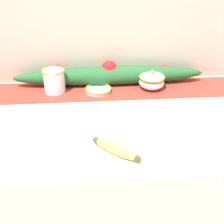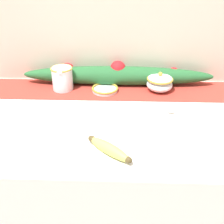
{
  "view_description": "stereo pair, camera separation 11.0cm",
  "coord_description": "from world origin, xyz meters",
  "px_view_note": "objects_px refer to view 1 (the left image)",
  "views": [
    {
      "loc": [
        -0.09,
        -1.0,
        1.54
      ],
      "look_at": [
        -0.02,
        -0.05,
        0.98
      ],
      "focal_mm": 45.0,
      "sensor_mm": 36.0,
      "label": 1
    },
    {
      "loc": [
        0.02,
        -1.0,
        1.54
      ],
      "look_at": [
        -0.02,
        -0.05,
        0.98
      ],
      "focal_mm": 45.0,
      "sensor_mm": 36.0,
      "label": 2
    }
  ],
  "objects_px": {
    "sugar_bowl": "(152,81)",
    "spoon": "(164,108)",
    "small_dish": "(98,90)",
    "banana": "(116,149)",
    "cream_pitcher": "(54,80)"
  },
  "relations": [
    {
      "from": "sugar_bowl",
      "to": "small_dish",
      "type": "xyz_separation_m",
      "value": [
        -0.26,
        -0.02,
        -0.03
      ]
    },
    {
      "from": "cream_pitcher",
      "to": "sugar_bowl",
      "type": "bearing_deg",
      "value": -0.18
    },
    {
      "from": "small_dish",
      "to": "spoon",
      "type": "bearing_deg",
      "value": -34.47
    },
    {
      "from": "cream_pitcher",
      "to": "spoon",
      "type": "distance_m",
      "value": 0.53
    },
    {
      "from": "cream_pitcher",
      "to": "small_dish",
      "type": "bearing_deg",
      "value": -4.6
    },
    {
      "from": "sugar_bowl",
      "to": "small_dish",
      "type": "relative_size",
      "value": 0.98
    },
    {
      "from": "sugar_bowl",
      "to": "cream_pitcher",
      "type": "bearing_deg",
      "value": 179.82
    },
    {
      "from": "sugar_bowl",
      "to": "spoon",
      "type": "xyz_separation_m",
      "value": [
        0.02,
        -0.21,
        -0.04
      ]
    },
    {
      "from": "sugar_bowl",
      "to": "banana",
      "type": "distance_m",
      "value": 0.54
    },
    {
      "from": "sugar_bowl",
      "to": "spoon",
      "type": "bearing_deg",
      "value": -85.6
    },
    {
      "from": "cream_pitcher",
      "to": "spoon",
      "type": "bearing_deg",
      "value": -23.19
    },
    {
      "from": "cream_pitcher",
      "to": "banana",
      "type": "bearing_deg",
      "value": -63.35
    },
    {
      "from": "small_dish",
      "to": "spoon",
      "type": "xyz_separation_m",
      "value": [
        0.28,
        -0.19,
        -0.01
      ]
    },
    {
      "from": "spoon",
      "to": "small_dish",
      "type": "bearing_deg",
      "value": 165.86
    },
    {
      "from": "banana",
      "to": "spoon",
      "type": "xyz_separation_m",
      "value": [
        0.24,
        0.29,
        -0.02
      ]
    }
  ]
}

